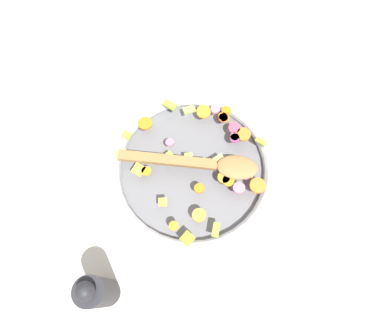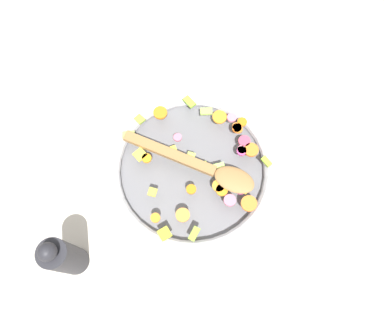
# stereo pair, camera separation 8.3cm
# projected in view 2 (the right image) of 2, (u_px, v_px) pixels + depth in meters

# --- Properties ---
(ground_plane) EXTENTS (4.00, 4.00, 0.00)m
(ground_plane) POSITION_uv_depth(u_px,v_px,m) (192.00, 172.00, 0.88)
(ground_plane) COLOR beige
(skillet) EXTENTS (0.43, 0.43, 0.05)m
(skillet) POSITION_uv_depth(u_px,v_px,m) (192.00, 169.00, 0.86)
(skillet) COLOR slate
(skillet) RESTS_ON ground_plane
(chopped_vegetables) EXTENTS (0.34, 0.32, 0.01)m
(chopped_vegetables) POSITION_uv_depth(u_px,v_px,m) (206.00, 160.00, 0.83)
(chopped_vegetables) COLOR orange
(chopped_vegetables) RESTS_ON skillet
(wooden_spoon) EXTENTS (0.29, 0.19, 0.01)m
(wooden_spoon) POSITION_uv_depth(u_px,v_px,m) (202.00, 167.00, 0.82)
(wooden_spoon) COLOR olive
(wooden_spoon) RESTS_ON chopped_vegetables
(pepper_mill) EXTENTS (0.06, 0.06, 0.19)m
(pepper_mill) POSITION_uv_depth(u_px,v_px,m) (64.00, 257.00, 0.73)
(pepper_mill) COLOR #232328
(pepper_mill) RESTS_ON ground_plane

